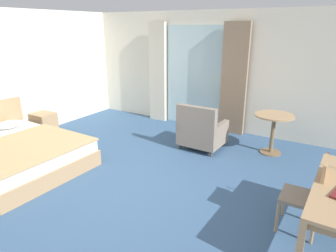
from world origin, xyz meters
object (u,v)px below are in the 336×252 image
Objects in this scene: bed at (12,153)px; desk_chair at (310,192)px; armchair_by_window at (201,132)px; nightstand at (44,124)px; round_cafe_table at (274,125)px.

desk_chair is (4.41, 0.75, 0.26)m from bed.
bed is 2.58× the size of armchair_by_window.
nightstand is (-0.95, 1.35, -0.01)m from bed.
armchair_by_window reaches higher than nightstand.
nightstand is at bearing 173.70° from desk_chair.
round_cafe_table is at bearing 112.46° from desk_chair.
bed is 4.48m from desk_chair.
armchair_by_window is (2.34, 2.35, 0.10)m from bed.
nightstand is at bearing -161.62° from round_cafe_table.
bed reaches higher than round_cafe_table.
nightstand is 5.40m from desk_chair.
round_cafe_table is (3.55, 2.84, 0.30)m from bed.
nightstand is at bearing 125.34° from bed.
bed is 2.47× the size of desk_chair.
round_cafe_table is (4.50, 1.50, 0.32)m from nightstand.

